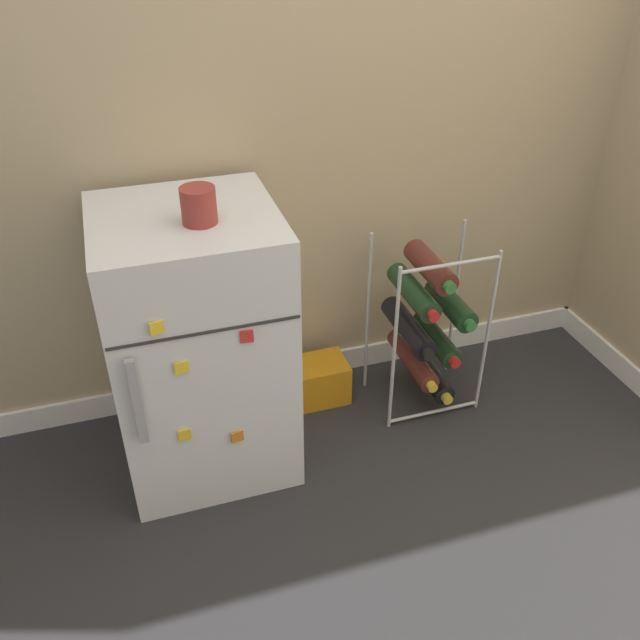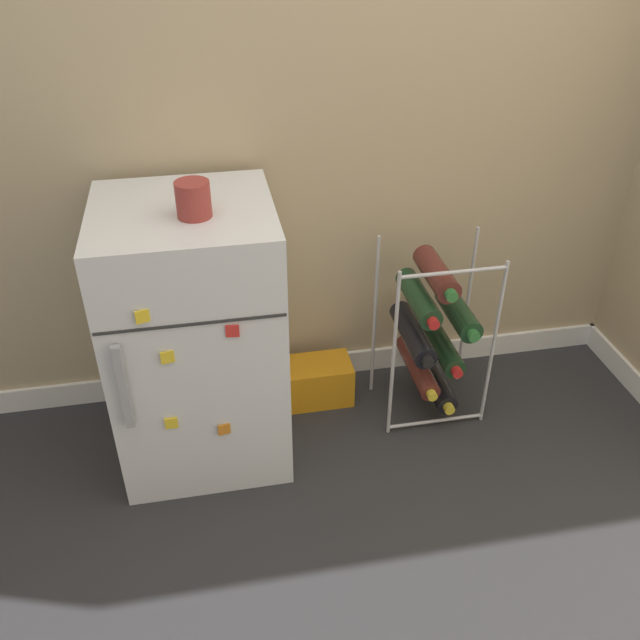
% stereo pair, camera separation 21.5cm
% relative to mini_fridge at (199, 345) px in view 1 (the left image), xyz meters
% --- Properties ---
extents(ground_plane, '(14.00, 14.00, 0.00)m').
position_rel_mini_fridge_xyz_m(ground_plane, '(0.52, -0.38, -0.43)').
color(ground_plane, '#28282B').
extents(wall_back, '(7.09, 0.07, 2.50)m').
position_rel_mini_fridge_xyz_m(wall_back, '(0.52, 0.32, 0.81)').
color(wall_back, tan).
rests_on(wall_back, ground_plane).
extents(mini_fridge, '(0.51, 0.52, 0.85)m').
position_rel_mini_fridge_xyz_m(mini_fridge, '(0.00, 0.00, 0.00)').
color(mini_fridge, silver).
rests_on(mini_fridge, ground_plane).
extents(wine_rack, '(0.35, 0.32, 0.63)m').
position_rel_mini_fridge_xyz_m(wine_rack, '(0.78, 0.04, -0.10)').
color(wine_rack, '#B2B2B7').
rests_on(wine_rack, ground_plane).
extents(soda_box, '(0.25, 0.15, 0.16)m').
position_rel_mini_fridge_xyz_m(soda_box, '(0.40, 0.15, -0.35)').
color(soda_box, orange).
rests_on(soda_box, ground_plane).
extents(fridge_top_cup, '(0.09, 0.09, 0.10)m').
position_rel_mini_fridge_xyz_m(fridge_top_cup, '(0.04, -0.06, 0.47)').
color(fridge_top_cup, maroon).
rests_on(fridge_top_cup, mini_fridge).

